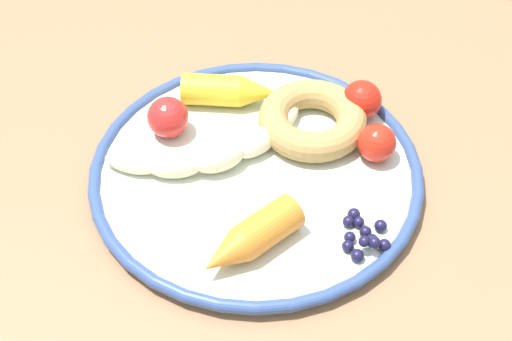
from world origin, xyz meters
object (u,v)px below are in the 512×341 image
dining_table (222,244)px  carrot_orange (250,239)px  plate (256,173)px  tomato_near (377,143)px  tomato_far (168,117)px  blueberry_pile (364,235)px  donut (312,120)px  tomato_mid (361,100)px  carrot_yellow (231,91)px  banana (216,151)px

dining_table → carrot_orange: carrot_orange is taller
plate → tomato_near: bearing=-170.8°
tomato_near → tomato_far: 0.21m
blueberry_pile → tomato_near: 0.11m
dining_table → donut: size_ratio=8.46×
blueberry_pile → tomato_mid: size_ratio=1.40×
tomato_near → tomato_mid: tomato_mid is taller
carrot_orange → donut: carrot_orange is taller
carrot_orange → carrot_yellow: bearing=-83.8°
blueberry_pile → tomato_far: tomato_far is taller
plate → donut: size_ratio=2.96×
tomato_near → tomato_mid: 0.06m
carrot_orange → blueberry_pile: (-0.10, -0.01, -0.01)m
carrot_yellow → donut: bearing=153.0°
carrot_orange → donut: size_ratio=0.89×
donut → banana: bearing=23.5°
tomato_near → dining_table: bearing=9.0°
plate → donut: (-0.06, -0.06, 0.02)m
donut → tomato_near: 0.07m
carrot_yellow → tomato_near: bearing=151.1°
donut → plate: bearing=44.4°
carrot_yellow → donut: (-0.08, 0.04, -0.00)m
donut → tomato_far: tomato_far is taller
carrot_orange → tomato_mid: 0.21m
blueberry_pile → tomato_far: bearing=-36.9°
dining_table → plate: size_ratio=2.86×
plate → carrot_orange: carrot_orange is taller
plate → banana: banana is taller
blueberry_pile → tomato_mid: tomato_mid is taller
donut → tomato_far: size_ratio=2.62×
dining_table → tomato_mid: 0.21m
banana → tomato_near: size_ratio=5.24×
carrot_orange → tomato_mid: bearing=-122.8°
carrot_orange → dining_table: bearing=-71.1°
tomato_mid → tomato_far: same height
donut → tomato_mid: size_ratio=2.63×
tomato_mid → tomato_far: 0.20m
carrot_orange → blueberry_pile: carrot_orange is taller
donut → tomato_near: tomato_near is taller
tomato_near → tomato_far: size_ratio=0.91×
banana → dining_table: bearing=98.6°
banana → tomato_near: tomato_near is taller
dining_table → banana: banana is taller
carrot_yellow → tomato_mid: 0.14m
carrot_yellow → tomato_near: size_ratio=2.74×
tomato_near → carrot_orange: bearing=43.4°
carrot_yellow → carrot_orange: bearing=96.2°
dining_table → blueberry_pile: (-0.13, 0.08, 0.12)m
blueberry_pile → banana: bearing=-36.1°
donut → blueberry_pile: 0.15m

